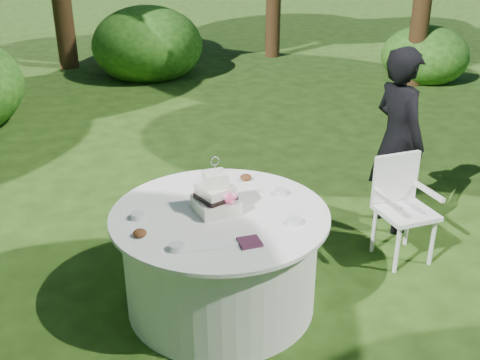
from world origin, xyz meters
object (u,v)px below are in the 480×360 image
(napkins, at_px, (250,242))
(chair, at_px, (401,200))
(table, at_px, (221,258))
(cake, at_px, (216,196))
(guest, at_px, (398,141))

(napkins, height_order, chair, chair)
(table, relative_size, chair, 1.75)
(chair, bearing_deg, cake, -173.36)
(guest, bearing_deg, napkins, 118.19)
(napkins, xyz_separation_m, guest, (1.79, 1.18, 0.07))
(napkins, height_order, cake, cake)
(table, distance_m, chair, 1.66)
(table, height_order, chair, chair)
(chair, bearing_deg, guest, 65.50)
(napkins, height_order, table, napkins)
(napkins, relative_size, cake, 0.34)
(cake, relative_size, chair, 0.47)
(cake, distance_m, chair, 1.71)
(napkins, xyz_separation_m, cake, (-0.09, 0.50, 0.10))
(napkins, relative_size, table, 0.09)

